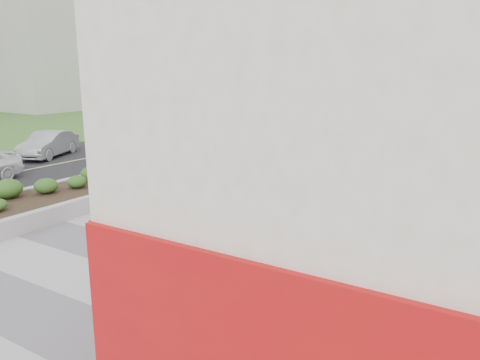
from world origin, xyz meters
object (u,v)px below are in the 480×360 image
object	(u,v)px
car_silver	(48,144)
skateboarder	(238,190)
traffic_signal_far	(119,97)
traffic_signal_near	(236,101)
planter	(132,176)
car_dark	(204,124)

from	to	relation	value
car_silver	skateboarder	bearing A→B (deg)	-35.72
traffic_signal_far	skateboarder	world-z (taller)	traffic_signal_far
traffic_signal_near	traffic_signal_far	xyz separation A→B (m)	(-9.20, -0.50, 0.00)
planter	traffic_signal_far	size ratio (longest dim) A/B	4.29
traffic_signal_near	car_dark	distance (m)	7.49
skateboarder	car_silver	bearing A→B (deg)	147.56
planter	traffic_signal_far	bearing A→B (deg)	137.54
skateboarder	car_silver	world-z (taller)	car_silver
planter	traffic_signal_near	world-z (taller)	traffic_signal_near
traffic_signal_far	car_silver	xyz separation A→B (m)	(2.35, -7.55, -2.07)
traffic_signal_near	traffic_signal_far	distance (m)	9.21
skateboarder	traffic_signal_far	bearing A→B (deg)	126.56
traffic_signal_near	car_dark	world-z (taller)	traffic_signal_near
traffic_signal_far	car_dark	size ratio (longest dim) A/B	0.98
traffic_signal_far	traffic_signal_near	bearing A→B (deg)	3.11
planter	traffic_signal_near	xyz separation A→B (m)	(-1.73, 10.50, 2.34)
traffic_signal_near	skateboarder	distance (m)	13.17
traffic_signal_far	car_silver	bearing A→B (deg)	-72.70
traffic_signal_far	skateboarder	distance (m)	19.43
traffic_signal_near	car_silver	bearing A→B (deg)	-130.38
car_dark	traffic_signal_near	bearing A→B (deg)	-30.31
car_dark	skateboarder	bearing A→B (deg)	-42.70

